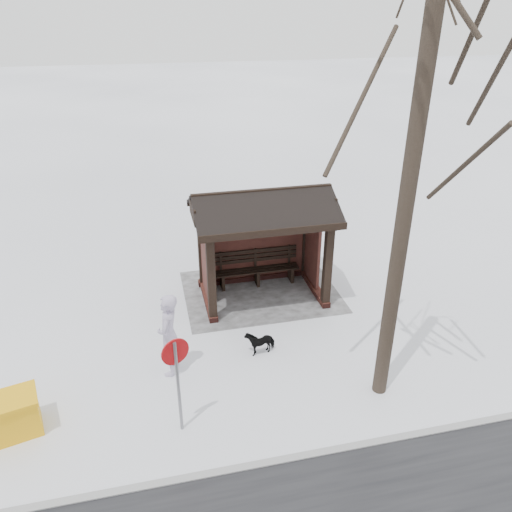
% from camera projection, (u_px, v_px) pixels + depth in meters
% --- Properties ---
extents(ground, '(120.00, 120.00, 0.00)m').
position_uv_depth(ground, '(262.00, 295.00, 13.78)').
color(ground, white).
rests_on(ground, ground).
extents(kerb, '(120.00, 0.15, 0.06)m').
position_uv_depth(kerb, '(334.00, 450.00, 9.01)').
color(kerb, gray).
rests_on(kerb, ground).
extents(trampled_patch, '(4.20, 3.20, 0.02)m').
position_uv_depth(trampled_patch, '(260.00, 291.00, 13.95)').
color(trampled_patch, '#96969B').
rests_on(trampled_patch, ground).
extents(bus_shelter, '(3.60, 2.40, 3.09)m').
position_uv_depth(bus_shelter, '(261.00, 221.00, 12.94)').
color(bus_shelter, '#3B1815').
rests_on(bus_shelter, ground).
extents(tree_near, '(3.42, 3.42, 9.03)m').
position_uv_depth(tree_near, '(424.00, 81.00, 7.64)').
color(tree_near, black).
rests_on(tree_near, ground).
extents(pedestrian, '(0.66, 0.81, 1.92)m').
position_uv_depth(pedestrian, '(169.00, 335.00, 10.53)').
color(pedestrian, '#ADA2BE').
rests_on(pedestrian, ground).
extents(dog, '(0.73, 0.46, 0.57)m').
position_uv_depth(dog, '(260.00, 341.00, 11.45)').
color(dog, black).
rests_on(dog, ground).
extents(grit_bin, '(1.20, 0.95, 0.81)m').
position_uv_depth(grit_bin, '(10.00, 416.00, 9.21)').
color(grit_bin, '#E7A30D').
rests_on(grit_bin, ground).
extents(road_sign, '(0.50, 0.22, 2.06)m').
position_uv_depth(road_sign, '(176.00, 365.00, 8.81)').
color(road_sign, slate).
rests_on(road_sign, ground).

